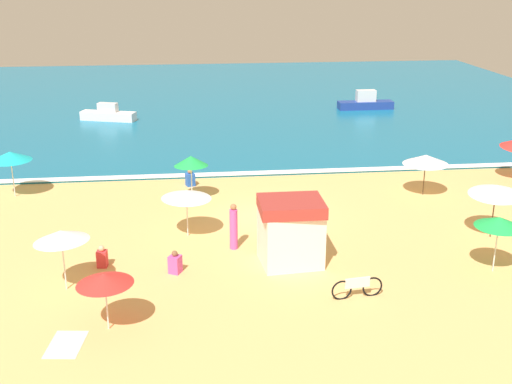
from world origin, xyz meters
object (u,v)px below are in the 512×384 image
beach_umbrella_0 (186,194)px  beach_umbrella_6 (10,156)px  beach_umbrella_5 (499,222)px  small_boat_1 (365,103)px  beach_umbrella_7 (191,161)px  parked_bicycle (357,287)px  beach_umbrella_1 (61,236)px  beach_umbrella_3 (104,279)px  beach_umbrella_2 (426,159)px  lifeguard_cabana (291,231)px  small_boat_0 (108,115)px  beachgoer_0 (175,263)px  beachgoer_3 (190,179)px  beach_umbrella_4 (496,190)px  beachgoer_4 (102,257)px  beachgoer_6 (234,227)px

beach_umbrella_0 → beach_umbrella_6: (-8.37, 5.89, 0.23)m
beach_umbrella_5 → small_boat_1: 28.89m
beach_umbrella_7 → parked_bicycle: 11.88m
beach_umbrella_6 → beach_umbrella_0: bearing=-35.1°
beach_umbrella_1 → beach_umbrella_3: size_ratio=1.12×
beach_umbrella_1 → parked_bicycle: size_ratio=1.46×
beach_umbrella_5 → beach_umbrella_2: bearing=86.8°
lifeguard_cabana → small_boat_0: lifeguard_cabana is taller
small_boat_1 → beachgoer_0: bearing=-118.3°
beachgoer_3 → beach_umbrella_4: bearing=-33.4°
beach_umbrella_5 → beach_umbrella_3: bearing=-169.6°
beach_umbrella_7 → beachgoer_4: (-3.45, -7.11, -1.55)m
beachgoer_3 → beach_umbrella_7: bearing=-88.4°
lifeguard_cabana → parked_bicycle: bearing=-58.4°
beachgoer_0 → small_boat_0: (-5.07, 25.56, 0.16)m
lifeguard_cabana → beach_umbrella_6: bearing=143.7°
lifeguard_cabana → beach_umbrella_3: size_ratio=1.06×
beach_umbrella_1 → small_boat_0: 26.49m
beach_umbrella_5 → beachgoer_3: size_ratio=2.51×
beach_umbrella_0 → beach_umbrella_2: 12.22m
beach_umbrella_4 → parked_bicycle: bearing=-146.9°
beachgoer_3 → beach_umbrella_2: bearing=-13.3°
beach_umbrella_1 → beachgoer_4: size_ratio=3.12×
beach_umbrella_2 → beach_umbrella_5: 8.51m
parked_bicycle → lifeguard_cabana: bearing=121.6°
beach_umbrella_0 → beach_umbrella_4: beach_umbrella_4 is taller
lifeguard_cabana → beach_umbrella_4: 8.84m
beach_umbrella_0 → small_boat_1: 28.03m
beach_umbrella_1 → beach_umbrella_2: beach_umbrella_1 is taller
beachgoer_0 → small_boat_0: bearing=101.2°
beach_umbrella_0 → small_boat_0: (-5.56, 22.13, -1.28)m
beach_umbrella_7 → beach_umbrella_0: bearing=-93.2°
beach_umbrella_2 → beach_umbrella_7: (-11.33, 0.60, 0.12)m
beach_umbrella_2 → beachgoer_0: bearing=-148.7°
beachgoer_4 → beachgoer_6: (4.99, 1.10, 0.53)m
beachgoer_4 → small_boat_1: size_ratio=0.20×
beach_umbrella_1 → beachgoer_4: 2.55m
beach_umbrella_2 → parked_bicycle: bearing=-121.1°
beach_umbrella_2 → beach_umbrella_7: 11.34m
parked_bicycle → beachgoer_0: size_ratio=2.08×
lifeguard_cabana → beachgoer_3: lifeguard_cabana is taller
beach_umbrella_2 → beach_umbrella_5: size_ratio=1.26×
lifeguard_cabana → beach_umbrella_2: size_ratio=0.90×
beach_umbrella_3 → small_boat_1: beach_umbrella_3 is taller
lifeguard_cabana → beachgoer_6: 2.57m
beach_umbrella_5 → beach_umbrella_1: bearing=178.8°
beach_umbrella_7 → beach_umbrella_2: bearing=-3.0°
beach_umbrella_3 → small_boat_0: size_ratio=0.57×
parked_bicycle → small_boat_1: size_ratio=0.42×
beach_umbrella_7 → lifeguard_cabana: bearing=-64.8°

